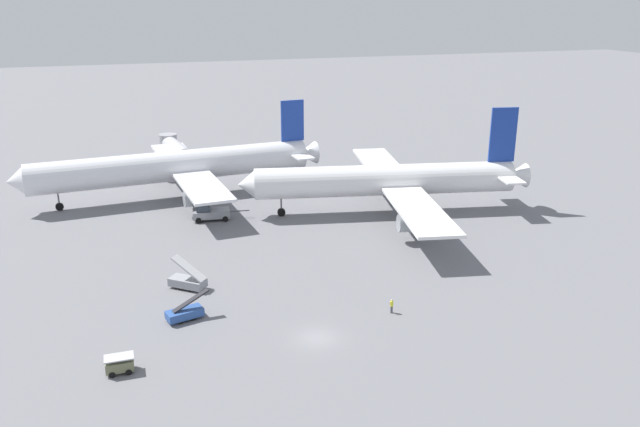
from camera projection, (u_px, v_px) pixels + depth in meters
The scene contains 9 objects.
ground_plane at pixel (317, 338), 67.06m from camera, with size 600.00×600.00×0.00m, color slate.
airliner_at_gate_left at pixel (176, 166), 112.18m from camera, with size 53.84×42.62×15.92m.
airliner_being_pushed at pixel (388, 181), 104.31m from camera, with size 47.83×49.83×17.01m.
pushback_tug at pixel (210, 212), 102.06m from camera, with size 9.13×3.83×2.83m.
gse_stair_truck_yellow at pixel (188, 281), 78.09m from camera, with size 4.73×4.42×4.06m.
gse_baggage_cart_trailing at pixel (120, 364), 60.66m from camera, with size 2.74×1.61×1.71m.
gse_belt_loader_portside at pixel (185, 313), 70.62m from camera, with size 5.07×2.72×3.02m.
ground_crew_ramp_agent_by_cones at pixel (392, 306), 72.08m from camera, with size 0.47×0.36×1.69m.
jet_bridge at pixel (174, 147), 132.85m from camera, with size 5.42×16.25×5.91m.
Camera 1 is at (-18.17, -56.36, 34.08)m, focal length 35.86 mm.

